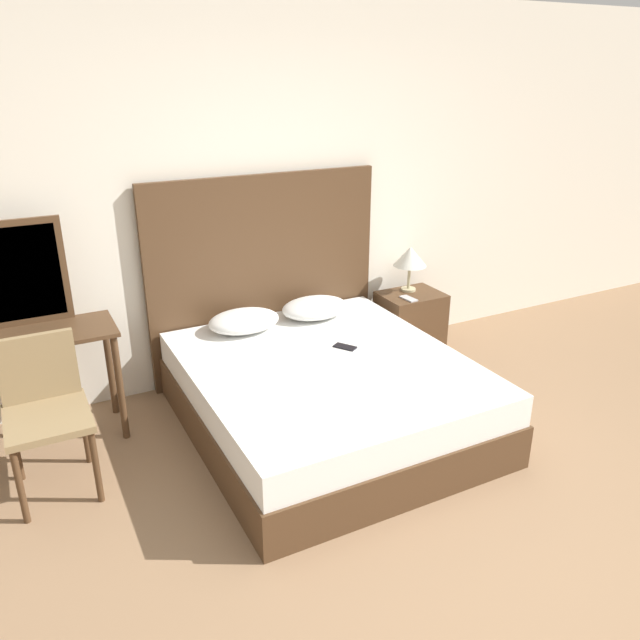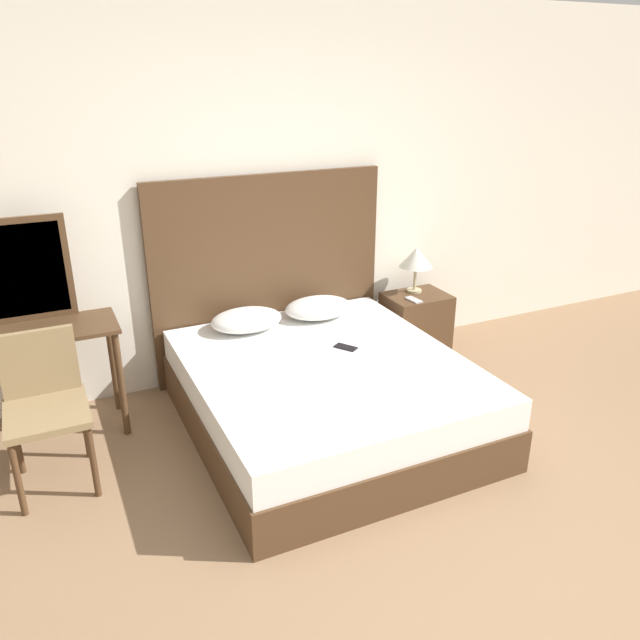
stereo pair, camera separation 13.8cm
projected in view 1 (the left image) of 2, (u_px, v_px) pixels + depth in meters
ground_plane at (507, 575)px, 2.92m from camera, size 16.00×16.00×0.00m
wall_back at (276, 194)px, 4.55m from camera, size 10.00×0.06×2.70m
bed at (327, 395)px, 4.04m from camera, size 1.70×1.91×0.48m
headboard at (265, 277)px, 4.65m from camera, size 1.78×0.05×1.51m
pillow_left at (244, 321)px, 4.39m from camera, size 0.51×0.37×0.14m
pillow_right at (315, 308)px, 4.63m from camera, size 0.51×0.37×0.14m
phone_on_bed at (345, 347)px, 4.14m from camera, size 0.14×0.16×0.01m
nightstand at (410, 323)px, 5.14m from camera, size 0.50×0.38×0.51m
table_lamp at (410, 257)px, 5.01m from camera, size 0.27×0.27×0.37m
phone_on_nightstand at (409, 299)px, 4.92m from camera, size 0.08×0.16×0.01m
vanity_desk at (37, 356)px, 3.75m from camera, size 0.93×0.44×0.74m
vanity_mirror at (21, 273)px, 3.73m from camera, size 0.52×0.03×0.65m
chair at (45, 404)px, 3.39m from camera, size 0.43×0.47×0.86m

